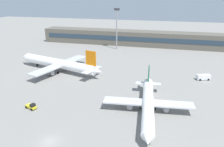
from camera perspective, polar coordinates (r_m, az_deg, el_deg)
ground_plane at (r=88.17m, az=-2.73°, el=-1.59°), size 400.00×400.00×0.00m
terminal_building at (r=147.65m, az=4.76°, el=8.99°), size 116.11×12.13×9.00m
airplane_near at (r=64.53m, az=9.11°, el=-7.57°), size 25.80×36.83×9.10m
airplane_mid at (r=99.54m, az=-13.56°, el=2.48°), size 44.36×31.52×11.17m
baggage_tug_yellow at (r=70.67m, az=-19.72°, el=-7.82°), size 3.90×2.75×1.75m
service_van_white at (r=94.71m, az=22.12°, el=-0.83°), size 5.57×3.72×2.08m
floodlight_tower_west at (r=133.73m, az=1.20°, el=11.97°), size 3.20×0.80×23.72m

